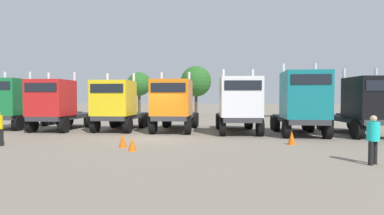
# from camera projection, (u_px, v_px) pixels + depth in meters

# --- Properties ---
(ground) EXTENTS (200.00, 200.00, 0.00)m
(ground) POSITION_uv_depth(u_px,v_px,m) (155.00, 138.00, 16.91)
(ground) COLOR gray
(semi_truck_green) EXTENTS (3.45, 6.31, 4.20)m
(semi_truck_green) POSITION_uv_depth(u_px,v_px,m) (12.00, 103.00, 21.79)
(semi_truck_green) COLOR #333338
(semi_truck_green) RESTS_ON ground
(semi_truck_red) EXTENTS (3.07, 6.19, 4.04)m
(semi_truck_red) POSITION_uv_depth(u_px,v_px,m) (57.00, 105.00, 20.59)
(semi_truck_red) COLOR #333338
(semi_truck_red) RESTS_ON ground
(semi_truck_yellow) EXTENTS (3.00, 5.92, 3.98)m
(semi_truck_yellow) POSITION_uv_depth(u_px,v_px,m) (117.00, 105.00, 20.41)
(semi_truck_yellow) COLOR #333338
(semi_truck_yellow) RESTS_ON ground
(semi_truck_orange) EXTENTS (3.08, 6.66, 4.00)m
(semi_truck_orange) POSITION_uv_depth(u_px,v_px,m) (174.00, 105.00, 19.98)
(semi_truck_orange) COLOR #333338
(semi_truck_orange) RESTS_ON ground
(semi_truck_white) EXTENTS (3.49, 6.65, 4.10)m
(semi_truck_white) POSITION_uv_depth(u_px,v_px,m) (239.00, 105.00, 18.99)
(semi_truck_white) COLOR #333338
(semi_truck_white) RESTS_ON ground
(semi_truck_teal) EXTENTS (3.02, 5.94, 4.37)m
(semi_truck_teal) POSITION_uv_depth(u_px,v_px,m) (302.00, 103.00, 17.78)
(semi_truck_teal) COLOR #333338
(semi_truck_teal) RESTS_ON ground
(semi_truck_black) EXTENTS (3.53, 6.36, 4.03)m
(semi_truck_black) POSITION_uv_depth(u_px,v_px,m) (366.00, 106.00, 17.58)
(semi_truck_black) COLOR #333338
(semi_truck_black) RESTS_ON ground
(visitor_with_camera) EXTENTS (0.57, 0.57, 1.67)m
(visitor_with_camera) POSITION_uv_depth(u_px,v_px,m) (373.00, 136.00, 10.21)
(visitor_with_camera) COLOR black
(visitor_with_camera) RESTS_ON ground
(traffic_cone_near) EXTENTS (0.36, 0.36, 0.57)m
(traffic_cone_near) POSITION_uv_depth(u_px,v_px,m) (132.00, 144.00, 12.88)
(traffic_cone_near) COLOR #F2590C
(traffic_cone_near) RESTS_ON ground
(traffic_cone_mid) EXTENTS (0.36, 0.36, 0.64)m
(traffic_cone_mid) POSITION_uv_depth(u_px,v_px,m) (123.00, 140.00, 13.77)
(traffic_cone_mid) COLOR #F2590C
(traffic_cone_mid) RESTS_ON ground
(traffic_cone_far) EXTENTS (0.36, 0.36, 0.69)m
(traffic_cone_far) POSITION_uv_depth(u_px,v_px,m) (292.00, 138.00, 14.60)
(traffic_cone_far) COLOR #F2590C
(traffic_cone_far) RESTS_ON ground
(oak_far_left) EXTENTS (3.30, 3.30, 5.84)m
(oak_far_left) POSITION_uv_depth(u_px,v_px,m) (139.00, 84.00, 42.27)
(oak_far_left) COLOR #4C3823
(oak_far_left) RESTS_ON ground
(oak_far_centre) EXTENTS (3.75, 3.75, 6.15)m
(oak_far_centre) POSITION_uv_depth(u_px,v_px,m) (196.00, 82.00, 37.03)
(oak_far_centre) COLOR #4C3823
(oak_far_centre) RESTS_ON ground
(oak_far_right) EXTENTS (3.32, 3.32, 4.99)m
(oak_far_right) POSITION_uv_depth(u_px,v_px,m) (295.00, 88.00, 33.92)
(oak_far_right) COLOR #4C3823
(oak_far_right) RESTS_ON ground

